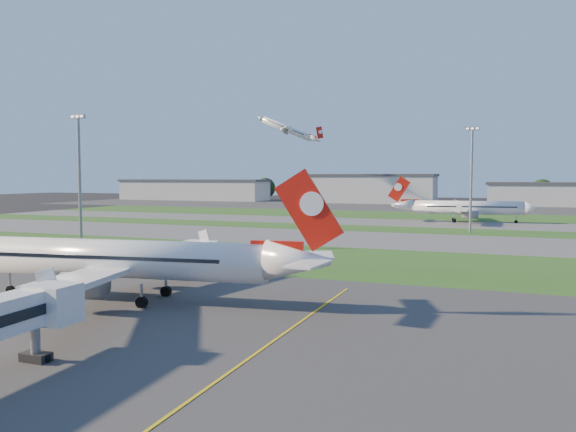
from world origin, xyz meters
The scene contains 20 objects.
ground centered at (0.00, 0.00, 0.00)m, with size 700.00×700.00×0.00m, color black.
apron_near centered at (0.00, 0.00, 0.01)m, with size 300.00×70.00×0.01m, color #333335.
grass_strip_a centered at (0.00, 52.00, 0.01)m, with size 300.00×34.00×0.01m, color #27511B.
taxiway_a centered at (0.00, 85.00, 0.01)m, with size 300.00×32.00×0.01m, color #515154.
grass_strip_b centered at (0.00, 110.00, 0.01)m, with size 300.00×18.00×0.01m, color #27511B.
taxiway_b centered at (0.00, 132.00, 0.01)m, with size 300.00×26.00×0.01m, color #515154.
grass_strip_c centered at (0.00, 165.00, 0.01)m, with size 300.00×40.00×0.01m, color #27511B.
apron_far centered at (0.00, 225.00, 0.01)m, with size 400.00×80.00×0.01m, color #333335.
yellow_line centered at (5.00, 0.00, 0.00)m, with size 0.25×60.00×0.02m, color gold.
airliner_parked centered at (-16.35, 15.05, 4.54)m, with size 41.33×34.84×12.94m.
airliner_taxiing centered at (11.89, 141.08, 4.36)m, with size 39.74×33.57×12.41m.
airliner_departing centered at (-79.71, 227.77, 37.69)m, with size 30.66×25.85×9.90m.
light_mast_west centered at (-55.00, 52.00, 14.81)m, with size 3.20×0.70×25.80m.
light_mast_centre centered at (15.00, 108.00, 14.81)m, with size 3.20×0.70×25.80m.
hangar_far_west centered at (-150.00, 255.00, 6.14)m, with size 91.80×23.00×12.20m.
hangar_west centered at (-45.00, 255.00, 7.64)m, with size 71.40×23.00×15.20m.
tree_far_west centered at (-190.00, 268.00, 6.49)m, with size 11.00×11.00×12.00m.
tree_west centered at (-110.00, 270.00, 7.14)m, with size 12.10×12.10×13.20m.
tree_mid_west centered at (-20.00, 266.00, 5.84)m, with size 9.90×9.90×10.80m.
tree_mid_east centered at (40.00, 269.00, 6.81)m, with size 11.55×11.55×12.60m.
Camera 1 is at (22.66, -35.78, 13.72)m, focal length 35.00 mm.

